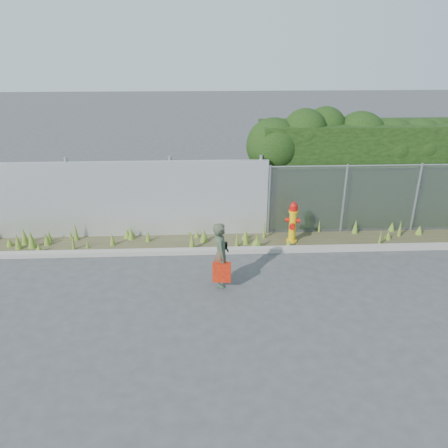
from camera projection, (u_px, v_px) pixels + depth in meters
ground at (240, 288)px, 9.95m from camera, size 80.00×80.00×0.00m
curb at (235, 250)px, 11.58m from camera, size 16.00×0.22×0.12m
weed_strip at (199, 238)px, 12.12m from camera, size 16.00×1.33×0.55m
corrugated_fence at (116, 200)px, 12.14m from camera, size 8.50×0.21×2.30m
chainlink_fence at (380, 198)px, 12.48m from camera, size 6.50×0.07×2.05m
hedge at (378, 160)px, 13.04m from camera, size 7.75×1.83×3.45m
fire_hydrant at (293, 223)px, 11.97m from camera, size 0.40×0.36×1.20m
woman at (221, 255)px, 9.81m from camera, size 0.38×0.57×1.53m
red_tote_bag at (222, 272)px, 9.76m from camera, size 0.41×0.15×0.54m
black_shoulder_bag at (223, 246)px, 9.86m from camera, size 0.21×0.09×0.16m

